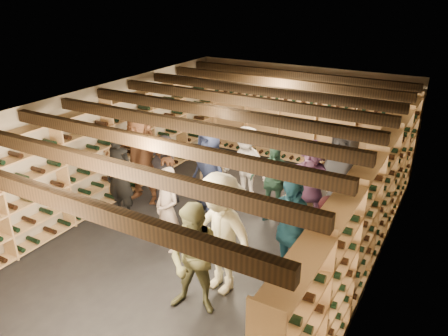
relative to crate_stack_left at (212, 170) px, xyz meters
name	(u,v)px	position (x,y,z in m)	size (l,w,h in m)	color
ground	(220,230)	(1.16, -1.63, -0.34)	(8.00, 8.00, 0.00)	black
walls	(220,171)	(1.16, -1.63, 0.86)	(5.52, 8.02, 2.40)	tan
ceiling	(220,104)	(1.16, -1.63, 2.06)	(5.50, 8.00, 0.01)	beige
ceiling_joists	(220,112)	(1.16, -1.63, 1.92)	(5.40, 7.12, 0.18)	black
wine_rack_left	(111,151)	(-1.41, -1.63, 0.74)	(0.32, 7.50, 2.15)	#AB7E53
wine_rack_right	(368,212)	(3.73, -1.63, 0.74)	(0.32, 7.50, 2.15)	#AB7E53
wine_rack_back	(298,121)	(1.16, 2.20, 0.73)	(4.70, 0.30, 2.15)	#AB7E53
crate_stack_left	(212,170)	(0.00, 0.00, 0.00)	(0.59, 0.51, 0.68)	#A37C56
crate_stack_right	(297,205)	(2.16, -0.33, -0.17)	(0.58, 0.48, 0.34)	#A37C56
crate_loose	(338,186)	(2.58, 1.12, -0.25)	(0.50, 0.33, 0.17)	#A37C56
person_0	(165,171)	(-0.32, -1.30, 0.41)	(0.73, 0.48, 1.50)	black
person_1	(120,176)	(-0.69, -2.19, 0.56)	(0.65, 0.43, 1.79)	black
person_2	(196,260)	(1.96, -3.63, 0.49)	(0.80, 0.63, 1.65)	brown
person_3	(220,235)	(2.00, -3.09, 0.60)	(1.22, 0.70, 1.88)	#EEE7BA
person_4	(290,231)	(2.81, -2.44, 0.56)	(1.05, 0.44, 1.79)	#225E7D
person_5	(141,158)	(-0.86, -1.36, 0.60)	(1.75, 0.56, 1.89)	brown
person_6	(210,169)	(0.51, -0.93, 0.49)	(0.81, 0.53, 1.66)	#1E2646
person_7	(168,210)	(0.70, -2.59, 0.41)	(0.55, 0.36, 1.50)	gray
person_8	(327,245)	(3.34, -2.30, 0.42)	(0.73, 0.57, 1.51)	#47171D
person_9	(246,165)	(1.02, -0.33, 0.46)	(1.04, 0.60, 1.61)	beige
person_10	(273,181)	(1.78, -0.69, 0.42)	(0.89, 0.37, 1.51)	#294F3E
person_11	(311,180)	(2.42, -0.39, 0.46)	(1.48, 0.47, 1.60)	#7E4C7C
person_12	(341,178)	(2.97, -0.33, 0.62)	(0.93, 0.61, 1.91)	#343439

